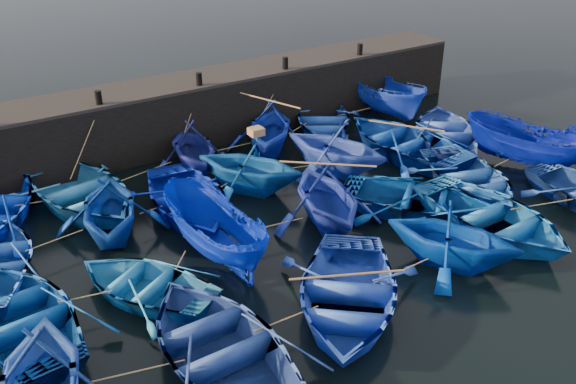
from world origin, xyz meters
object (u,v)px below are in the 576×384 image
boat_13 (22,315)px  wooden_crate (256,131)px  boat_20 (39,380)px  boat_8 (188,199)px

boat_13 → wooden_crate: (8.86, 3.60, 1.68)m
boat_13 → boat_20: (-0.27, -3.17, 0.57)m
boat_8 → boat_20: size_ratio=1.23×
boat_8 → boat_13: same height
boat_8 → boat_13: bearing=-143.8°
boat_8 → boat_20: boat_20 is taller
boat_8 → boat_20: (-6.28, -6.46, 0.57)m
boat_13 → wooden_crate: size_ratio=10.78×
wooden_crate → boat_20: bearing=-143.4°
boat_8 → boat_20: 9.03m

